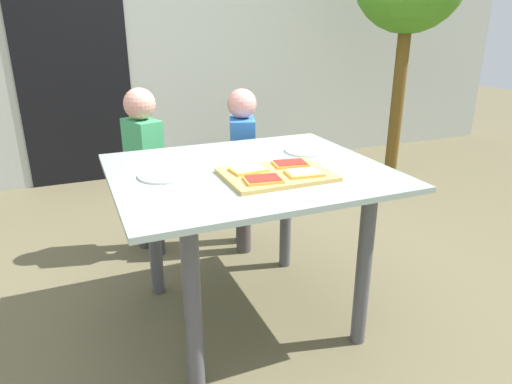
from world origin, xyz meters
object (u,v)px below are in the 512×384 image
at_px(dining_table, 249,196).
at_px(cutting_board, 277,175).
at_px(pizza_slice_far_right, 290,164).
at_px(child_left, 144,160).
at_px(plate_white_right, 308,151).
at_px(child_right, 242,160).
at_px(plate_white_left, 165,175).
at_px(pizza_slice_near_right, 304,173).
at_px(pizza_slice_near_left, 263,179).
at_px(pizza_slice_far_left, 248,169).

bearing_deg(dining_table, cutting_board, -64.67).
relative_size(pizza_slice_far_right, child_left, 0.16).
height_order(plate_white_right, child_left, child_left).
height_order(dining_table, child_right, child_right).
bearing_deg(plate_white_left, pizza_slice_near_right, -26.12).
height_order(cutting_board, child_right, child_right).
relative_size(cutting_board, child_right, 0.44).
bearing_deg(pizza_slice_near_right, pizza_slice_near_left, -176.93).
xyz_separation_m(pizza_slice_near_left, child_right, (0.27, 0.92, -0.20)).
relative_size(cutting_board, pizza_slice_near_right, 2.79).
bearing_deg(child_right, cutting_board, -101.54).
relative_size(pizza_slice_near_right, child_right, 0.16).
relative_size(pizza_slice_near_left, pizza_slice_far_left, 1.03).
height_order(pizza_slice_near_right, pizza_slice_near_left, same).
distance_m(pizza_slice_far_right, pizza_slice_near_right, 0.14).
height_order(pizza_slice_near_right, plate_white_left, pizza_slice_near_right).
xyz_separation_m(cutting_board, child_right, (0.17, 0.84, -0.18)).
height_order(pizza_slice_far_left, child_right, child_right).
distance_m(pizza_slice_far_right, plate_white_right, 0.30).
bearing_deg(pizza_slice_far_right, plate_white_left, 167.75).
relative_size(plate_white_right, plate_white_left, 1.00).
relative_size(dining_table, plate_white_left, 5.18).
bearing_deg(child_left, pizza_slice_far_left, -73.46).
distance_m(pizza_slice_near_right, plate_white_left, 0.57).
distance_m(cutting_board, pizza_slice_far_right, 0.12).
height_order(dining_table, child_left, child_left).
xyz_separation_m(pizza_slice_far_right, plate_white_left, (-0.52, 0.11, -0.02)).
distance_m(pizza_slice_near_right, child_right, 0.93).
bearing_deg(child_right, pizza_slice_near_right, -94.99).
xyz_separation_m(dining_table, pizza_slice_near_right, (0.16, -0.21, 0.15)).
xyz_separation_m(cutting_board, pizza_slice_far_left, (-0.10, 0.06, 0.02)).
bearing_deg(child_left, pizza_slice_near_left, -75.24).
distance_m(pizza_slice_near_left, child_left, 1.14).
bearing_deg(cutting_board, pizza_slice_far_left, 147.98).
xyz_separation_m(pizza_slice_far_left, child_left, (-0.28, 0.94, -0.19)).
distance_m(pizza_slice_far_right, pizza_slice_far_left, 0.20).
bearing_deg(pizza_slice_near_right, plate_white_right, 59.21).
bearing_deg(plate_white_right, child_right, 103.96).
xyz_separation_m(pizza_slice_near_left, child_left, (-0.29, 1.08, -0.19)).
bearing_deg(cutting_board, child_right, 78.46).
xyz_separation_m(dining_table, pizza_slice_far_left, (-0.03, -0.08, 0.15)).
bearing_deg(plate_white_right, pizza_slice_near_left, -137.30).
relative_size(pizza_slice_far_right, plate_white_left, 0.70).
height_order(dining_table, pizza_slice_far_left, pizza_slice_far_left).
bearing_deg(pizza_slice_near_left, child_left, 104.76).
relative_size(cutting_board, pizza_slice_far_left, 2.84).
bearing_deg(child_right, pizza_slice_far_left, -109.25).
bearing_deg(dining_table, child_right, 71.20).
relative_size(cutting_board, pizza_slice_near_left, 2.77).
height_order(dining_table, plate_white_right, plate_white_right).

